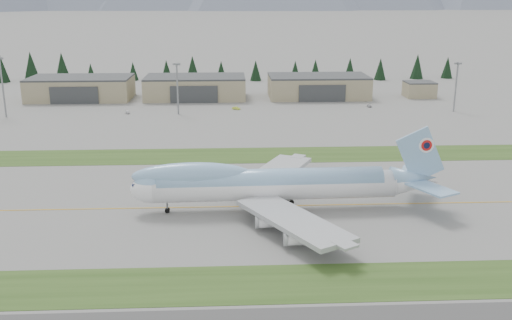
{
  "coord_description": "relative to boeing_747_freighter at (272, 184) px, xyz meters",
  "views": [
    {
      "loc": [
        1.24,
        -126.87,
        48.14
      ],
      "look_at": [
        7.88,
        11.95,
        8.0
      ],
      "focal_mm": 40.0,
      "sensor_mm": 36.0,
      "label": 1
    }
  ],
  "objects": [
    {
      "name": "service_vehicle_b",
      "position": [
        -6.5,
        122.42,
        -6.41
      ],
      "size": [
        3.84,
        3.22,
        1.24
      ],
      "primitive_type": "imported",
      "rotation": [
        0.0,
        0.0,
        0.97
      ],
      "color": "#B3CC33",
      "rests_on": "ground"
    },
    {
      "name": "floodlight_masts",
      "position": [
        -40.72,
        113.32,
        9.29
      ],
      "size": [
        199.34,
        7.09,
        24.32
      ],
      "color": "gray",
      "rests_on": "ground"
    },
    {
      "name": "ground",
      "position": [
        -10.83,
        2.38,
        -6.41
      ],
      "size": [
        7000.0,
        7000.0,
        0.0
      ],
      "primitive_type": "plane",
      "color": "#5E5E5C",
      "rests_on": "ground"
    },
    {
      "name": "control_shed",
      "position": [
        84.17,
        150.38,
        -2.61
      ],
      "size": [
        14.0,
        12.0,
        7.6
      ],
      "color": "gray",
      "rests_on": "ground"
    },
    {
      "name": "boeing_747_freighter",
      "position": [
        0.0,
        0.0,
        0.0
      ],
      "size": [
        73.29,
        63.69,
        19.43
      ],
      "rotation": [
        0.0,
        0.0,
        0.03
      ],
      "color": "white",
      "rests_on": "ground"
    },
    {
      "name": "service_vehicle_a",
      "position": [
        -52.85,
        116.01,
        -6.41
      ],
      "size": [
        2.44,
        4.14,
        1.32
      ],
      "primitive_type": "imported",
      "rotation": [
        0.0,
        0.0,
        0.24
      ],
      "color": "silver",
      "rests_on": "ground"
    },
    {
      "name": "hangar_right",
      "position": [
        34.17,
        152.28,
        -1.02
      ],
      "size": [
        48.0,
        26.6,
        10.8
      ],
      "color": "gray",
      "rests_on": "ground"
    },
    {
      "name": "grass_strip_near",
      "position": [
        -10.83,
        -35.62,
        -6.41
      ],
      "size": [
        400.0,
        14.0,
        0.08
      ],
      "primitive_type": "cube",
      "color": "#2D491A",
      "rests_on": "ground"
    },
    {
      "name": "service_vehicle_c",
      "position": [
        53.4,
        125.67,
        -6.41
      ],
      "size": [
        1.66,
        3.94,
        1.13
      ],
      "primitive_type": "imported",
      "rotation": [
        0.0,
        0.0,
        -0.02
      ],
      "color": "#9A9B9E",
      "rests_on": "ground"
    },
    {
      "name": "grass_strip_far",
      "position": [
        -10.83,
        47.38,
        -6.41
      ],
      "size": [
        400.0,
        18.0,
        0.08
      ],
      "primitive_type": "cube",
      "color": "#2D491A",
      "rests_on": "ground"
    },
    {
      "name": "conifer_belt",
      "position": [
        -28.15,
        214.19,
        0.63
      ],
      "size": [
        271.13,
        16.07,
        16.77
      ],
      "color": "black",
      "rests_on": "ground"
    },
    {
      "name": "hangar_left",
      "position": [
        -80.83,
        152.28,
        -1.02
      ],
      "size": [
        48.0,
        26.6,
        10.8
      ],
      "color": "gray",
      "rests_on": "ground"
    },
    {
      "name": "taxiway_line_main",
      "position": [
        -10.83,
        2.38,
        -6.41
      ],
      "size": [
        400.0,
        0.4,
        0.02
      ],
      "primitive_type": "cube",
      "color": "#C99017",
      "rests_on": "ground"
    },
    {
      "name": "hangar_center",
      "position": [
        -25.83,
        152.28,
        -1.02
      ],
      "size": [
        48.0,
        26.6,
        10.8
      ],
      "color": "gray",
      "rests_on": "ground"
    }
  ]
}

